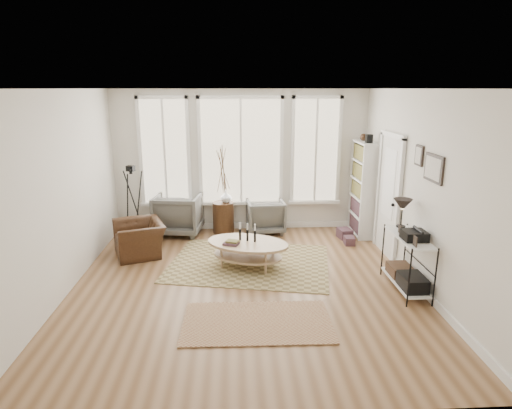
{
  "coord_description": "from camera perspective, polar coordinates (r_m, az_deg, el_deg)",
  "views": [
    {
      "loc": [
        -0.15,
        -6.02,
        2.9
      ],
      "look_at": [
        0.2,
        0.6,
        1.1
      ],
      "focal_mm": 30.0,
      "sensor_mm": 36.0,
      "label": 1
    }
  ],
  "objects": [
    {
      "name": "room",
      "position": [
        6.22,
        -1.38,
        1.49
      ],
      "size": [
        5.5,
        5.54,
        2.9
      ],
      "color": "#8D6744",
      "rests_on": "ground"
    },
    {
      "name": "bay_window",
      "position": [
        8.83,
        -2.03,
        6.78
      ],
      "size": [
        4.14,
        0.12,
        2.24
      ],
      "color": "#D2BD88",
      "rests_on": "ground"
    },
    {
      "name": "door",
      "position": [
        7.87,
        17.29,
        1.45
      ],
      "size": [
        0.09,
        1.06,
        2.22
      ],
      "color": "silver",
      "rests_on": "ground"
    },
    {
      "name": "bookcase",
      "position": [
        8.85,
        14.05,
        2.06
      ],
      "size": [
        0.31,
        0.85,
        2.06
      ],
      "color": "white",
      "rests_on": "ground"
    },
    {
      "name": "low_shelf",
      "position": [
        6.7,
        19.53,
        -6.63
      ],
      "size": [
        0.38,
        1.08,
        1.3
      ],
      "color": "white",
      "rests_on": "ground"
    },
    {
      "name": "wall_art",
      "position": [
        6.44,
        22.14,
        4.93
      ],
      "size": [
        0.04,
        0.88,
        0.44
      ],
      "color": "black",
      "rests_on": "ground"
    },
    {
      "name": "rug_main",
      "position": [
        7.41,
        -0.89,
        -7.78
      ],
      "size": [
        2.99,
        2.46,
        0.01
      ],
      "primitive_type": "cube",
      "rotation": [
        0.0,
        0.0,
        -0.19
      ],
      "color": "brown",
      "rests_on": "ground"
    },
    {
      "name": "rug_runner",
      "position": [
        5.68,
        0.14,
        -15.39
      ],
      "size": [
        1.91,
        1.08,
        0.01
      ],
      "primitive_type": "cube",
      "rotation": [
        0.0,
        0.0,
        -0.02
      ],
      "color": "brown",
      "rests_on": "ground"
    },
    {
      "name": "coffee_table",
      "position": [
        7.16,
        -1.19,
        -5.75
      ],
      "size": [
        1.6,
        1.31,
        0.63
      ],
      "color": "tan",
      "rests_on": "ground"
    },
    {
      "name": "armchair_left",
      "position": [
        8.9,
        -10.24,
        -1.2
      ],
      "size": [
        1.02,
        1.04,
        0.85
      ],
      "primitive_type": "imported",
      "rotation": [
        0.0,
        0.0,
        3.01
      ],
      "color": "#61605C",
      "rests_on": "ground"
    },
    {
      "name": "armchair_right",
      "position": [
        8.86,
        1.25,
        -1.53
      ],
      "size": [
        0.8,
        0.82,
        0.7
      ],
      "primitive_type": "imported",
      "rotation": [
        0.0,
        0.0,
        3.22
      ],
      "color": "#61605C",
      "rests_on": "ground"
    },
    {
      "name": "side_table",
      "position": [
        8.71,
        -4.44,
        1.72
      ],
      "size": [
        0.43,
        0.43,
        1.82
      ],
      "color": "#3C2415",
      "rests_on": "ground"
    },
    {
      "name": "vase",
      "position": [
        8.73,
        -4.02,
        1.04
      ],
      "size": [
        0.28,
        0.28,
        0.24
      ],
      "primitive_type": "imported",
      "rotation": [
        0.0,
        0.0,
        0.26
      ],
      "color": "silver",
      "rests_on": "side_table"
    },
    {
      "name": "accent_chair",
      "position": [
        7.98,
        -15.27,
        -4.37
      ],
      "size": [
        1.15,
        1.09,
        0.6
      ],
      "primitive_type": "imported",
      "rotation": [
        0.0,
        0.0,
        -1.21
      ],
      "color": "#3C2415",
      "rests_on": "ground"
    },
    {
      "name": "tripod_camera",
      "position": [
        8.62,
        -16.01,
        -0.27
      ],
      "size": [
        0.53,
        0.53,
        1.49
      ],
      "color": "black",
      "rests_on": "ground"
    },
    {
      "name": "book_stack_near",
      "position": [
        8.75,
        11.73,
        -3.8
      ],
      "size": [
        0.29,
        0.34,
        0.19
      ],
      "primitive_type": "cube",
      "rotation": [
        0.0,
        0.0,
        0.19
      ],
      "color": "maroon",
      "rests_on": "ground"
    },
    {
      "name": "book_stack_far",
      "position": [
        8.43,
        12.33,
        -4.73
      ],
      "size": [
        0.19,
        0.24,
        0.15
      ],
      "primitive_type": "cube",
      "rotation": [
        0.0,
        0.0,
        -0.03
      ],
      "color": "maroon",
      "rests_on": "ground"
    }
  ]
}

